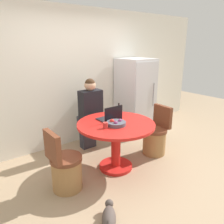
{
  "coord_description": "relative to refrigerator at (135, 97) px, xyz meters",
  "views": [
    {
      "loc": [
        -1.97,
        -2.16,
        1.94
      ],
      "look_at": [
        -0.01,
        0.39,
        0.93
      ],
      "focal_mm": 35.0,
      "sensor_mm": 36.0,
      "label": 1
    }
  ],
  "objects": [
    {
      "name": "fruit_bowl",
      "position": [
        -1.35,
        -1.03,
        -0.01
      ],
      "size": [
        0.29,
        0.29,
        0.09
      ],
      "color": "#4C4C56",
      "rests_on": "dining_table"
    },
    {
      "name": "ground_plane",
      "position": [
        -1.28,
        -1.24,
        -0.82
      ],
      "size": [
        12.0,
        12.0,
        0.0
      ],
      "primitive_type": "plane",
      "color": "#9E8466"
    },
    {
      "name": "cat",
      "position": [
        -2.08,
        -1.82,
        -0.73
      ],
      "size": [
        0.35,
        0.42,
        0.17
      ],
      "rotation": [
        0.0,
        0.0,
        0.91
      ],
      "color": "#473D38",
      "rests_on": "ground_plane"
    },
    {
      "name": "chair_left_side",
      "position": [
        -2.17,
        -0.96,
        -0.52
      ],
      "size": [
        0.43,
        0.43,
        0.88
      ],
      "rotation": [
        0.0,
        0.0,
        1.58
      ],
      "color": "#9E7042",
      "rests_on": "ground_plane"
    },
    {
      "name": "refrigerator",
      "position": [
        0.0,
        0.0,
        0.0
      ],
      "size": [
        0.66,
        0.71,
        1.64
      ],
      "color": "silver",
      "rests_on": "ground_plane"
    },
    {
      "name": "person_seated",
      "position": [
        -1.25,
        -0.12,
        -0.08
      ],
      "size": [
        0.4,
        0.37,
        1.36
      ],
      "rotation": [
        0.0,
        0.0,
        3.14
      ],
      "color": "#2D2D38",
      "rests_on": "ground_plane"
    },
    {
      "name": "coffee_cup",
      "position": [
        -1.55,
        -1.03,
        -0.0
      ],
      "size": [
        0.07,
        0.07,
        0.09
      ],
      "color": "#B2332D",
      "rests_on": "dining_table"
    },
    {
      "name": "dining_table",
      "position": [
        -1.29,
        -0.95,
        -0.25
      ],
      "size": [
        1.2,
        1.2,
        0.78
      ],
      "color": "red",
      "rests_on": "ground_plane"
    },
    {
      "name": "bottle",
      "position": [
        -1.05,
        -0.71,
        0.04
      ],
      "size": [
        0.06,
        0.06,
        0.22
      ],
      "color": "black",
      "rests_on": "dining_table"
    },
    {
      "name": "chair_right_side",
      "position": [
        -0.41,
        -0.99,
        -0.52
      ],
      "size": [
        0.43,
        0.43,
        0.88
      ],
      "rotation": [
        0.0,
        0.0,
        -1.62
      ],
      "color": "#9E7042",
      "rests_on": "ground_plane"
    },
    {
      "name": "laptop",
      "position": [
        -1.28,
        -0.79,
        0.0
      ],
      "size": [
        0.34,
        0.26,
        0.24
      ],
      "rotation": [
        0.0,
        0.0,
        3.14
      ],
      "color": "#232328",
      "rests_on": "dining_table"
    },
    {
      "name": "wall_back",
      "position": [
        -1.28,
        0.4,
        0.48
      ],
      "size": [
        7.0,
        0.06,
        2.6
      ],
      "color": "silver",
      "rests_on": "ground_plane"
    }
  ]
}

